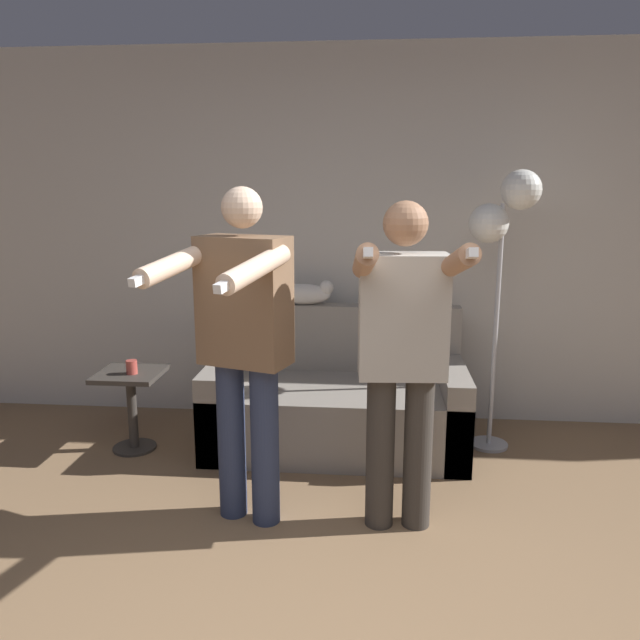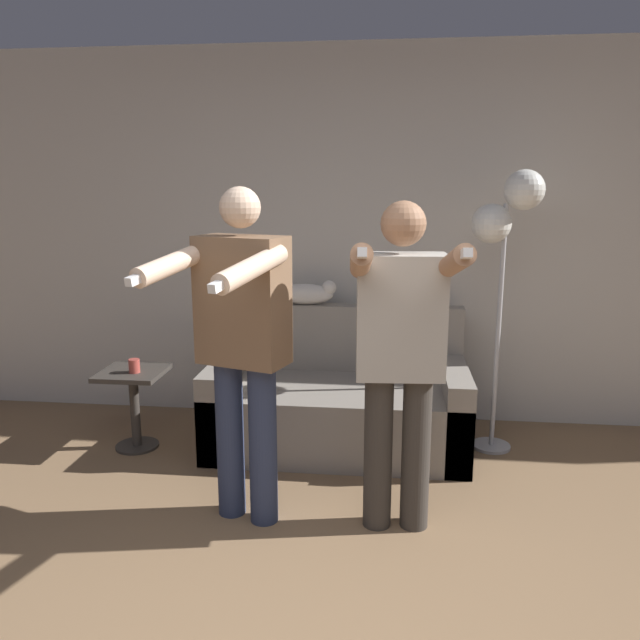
{
  "view_description": "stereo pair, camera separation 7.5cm",
  "coord_description": "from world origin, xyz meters",
  "views": [
    {
      "loc": [
        0.12,
        -1.51,
        1.68
      ],
      "look_at": [
        -0.18,
        1.84,
        0.94
      ],
      "focal_mm": 35.0,
      "sensor_mm": 36.0,
      "label": 1
    },
    {
      "loc": [
        0.2,
        -1.5,
        1.68
      ],
      "look_at": [
        -0.18,
        1.84,
        0.94
      ],
      "focal_mm": 35.0,
      "sensor_mm": 36.0,
      "label": 2
    }
  ],
  "objects": [
    {
      "name": "floor_lamp",
      "position": [
        0.89,
        2.39,
        1.45
      ],
      "size": [
        0.42,
        0.24,
        1.76
      ],
      "color": "#B2B2B7",
      "rests_on": "ground_plane"
    },
    {
      "name": "cat",
      "position": [
        -0.37,
        2.66,
        0.94
      ],
      "size": [
        0.52,
        0.13,
        0.17
      ],
      "color": "silver",
      "rests_on": "couch"
    },
    {
      "name": "person_left",
      "position": [
        -0.5,
        1.35,
        0.96
      ],
      "size": [
        0.62,
        0.77,
        1.67
      ],
      "rotation": [
        0.0,
        0.0,
        -0.31
      ],
      "color": "#2D3856",
      "rests_on": "ground_plane"
    },
    {
      "name": "couch",
      "position": [
        -0.12,
        2.35,
        0.28
      ],
      "size": [
        1.63,
        0.85,
        0.87
      ],
      "color": "gray",
      "rests_on": "ground_plane"
    },
    {
      "name": "side_table",
      "position": [
        -1.41,
        2.13,
        0.36
      ],
      "size": [
        0.39,
        0.39,
        0.52
      ],
      "color": "#38332D",
      "rests_on": "ground_plane"
    },
    {
      "name": "cup",
      "position": [
        -1.38,
        2.1,
        0.56
      ],
      "size": [
        0.07,
        0.07,
        0.09
      ],
      "color": "#B7473D",
      "rests_on": "side_table"
    },
    {
      "name": "person_right",
      "position": [
        0.26,
        1.35,
        0.93
      ],
      "size": [
        0.51,
        0.68,
        1.6
      ],
      "rotation": [
        0.0,
        0.0,
        0.06
      ],
      "color": "#38332D",
      "rests_on": "ground_plane"
    },
    {
      "name": "wall_back",
      "position": [
        0.0,
        2.9,
        1.3
      ],
      "size": [
        10.0,
        0.05,
        2.6
      ],
      "color": "beige",
      "rests_on": "ground_plane"
    }
  ]
}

